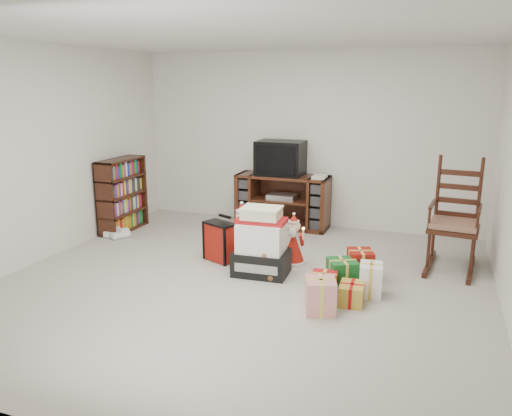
{
  "coord_description": "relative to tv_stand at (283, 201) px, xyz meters",
  "views": [
    {
      "loc": [
        1.84,
        -4.53,
        2.04
      ],
      "look_at": [
        -0.07,
        0.6,
        0.67
      ],
      "focal_mm": 35.0,
      "sensor_mm": 36.0,
      "label": 1
    }
  ],
  "objects": [
    {
      "name": "red_suitcase",
      "position": [
        -0.25,
        -1.67,
        -0.14
      ],
      "size": [
        0.41,
        0.32,
        0.55
      ],
      "rotation": [
        0.0,
        0.0,
        -0.4
      ],
      "color": "maroon",
      "rests_on": "floor"
    },
    {
      "name": "gift_pile",
      "position": [
        0.35,
        -1.89,
        -0.06
      ],
      "size": [
        0.61,
        0.46,
        0.74
      ],
      "rotation": [
        0.0,
        0.0,
        0.06
      ],
      "color": "black",
      "rests_on": "floor"
    },
    {
      "name": "gift_cluster",
      "position": [
        1.32,
        -2.14,
        -0.25
      ],
      "size": [
        0.78,
        1.09,
        0.27
      ],
      "color": "#A61214",
      "rests_on": "floor"
    },
    {
      "name": "santa_figurine",
      "position": [
        0.59,
        -1.46,
        -0.15
      ],
      "size": [
        0.29,
        0.28,
        0.6
      ],
      "color": "#A81B12",
      "rests_on": "floor"
    },
    {
      "name": "stocking",
      "position": [
        0.31,
        -1.78,
        -0.08
      ],
      "size": [
        0.3,
        0.18,
        0.61
      ],
      "primitive_type": null,
      "rotation": [
        0.0,
        0.0,
        0.22
      ],
      "color": "#0B6B0F",
      "rests_on": "floor"
    },
    {
      "name": "room",
      "position": [
        0.26,
        -2.23,
        0.87
      ],
      "size": [
        5.01,
        5.01,
        2.51
      ],
      "color": "beige",
      "rests_on": "ground"
    },
    {
      "name": "crt_television",
      "position": [
        -0.05,
        0.02,
        0.63
      ],
      "size": [
        0.67,
        0.49,
        0.49
      ],
      "rotation": [
        0.0,
        0.0,
        0.0
      ],
      "color": "black",
      "rests_on": "tv_stand"
    },
    {
      "name": "sneaker_pair",
      "position": [
        -1.96,
        -1.32,
        -0.34
      ],
      "size": [
        0.34,
        0.28,
        0.09
      ],
      "rotation": [
        0.0,
        0.0,
        -0.24
      ],
      "color": "white",
      "rests_on": "floor"
    },
    {
      "name": "tv_stand",
      "position": [
        0.0,
        0.0,
        0.0
      ],
      "size": [
        1.34,
        0.48,
        0.76
      ],
      "rotation": [
        0.0,
        0.0,
        -0.0
      ],
      "color": "#432013",
      "rests_on": "floor"
    },
    {
      "name": "bookshelf",
      "position": [
        -2.07,
        -0.97,
        0.11
      ],
      "size": [
        0.28,
        0.84,
        1.03
      ],
      "color": "#39170F",
      "rests_on": "floor"
    },
    {
      "name": "rocking_chair",
      "position": [
        2.3,
        -0.95,
        0.06
      ],
      "size": [
        0.61,
        0.91,
        1.31
      ],
      "rotation": [
        0.0,
        0.0,
        -0.1
      ],
      "color": "#39170F",
      "rests_on": "floor"
    },
    {
      "name": "mrs_claus_figurine",
      "position": [
        -0.07,
        -1.42,
        -0.13
      ],
      "size": [
        0.32,
        0.31,
        0.66
      ],
      "color": "#A81B12",
      "rests_on": "floor"
    },
    {
      "name": "teddy_bear",
      "position": [
        0.45,
        -1.95,
        -0.21
      ],
      "size": [
        0.26,
        0.23,
        0.39
      ],
      "color": "brown",
      "rests_on": "floor"
    }
  ]
}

